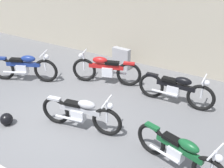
% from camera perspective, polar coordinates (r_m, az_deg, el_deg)
% --- Properties ---
extents(ground_plane, '(40.00, 40.00, 0.00)m').
position_cam_1_polar(ground_plane, '(6.27, -11.78, -8.63)').
color(ground_plane, slate).
extents(building_wall, '(18.00, 0.30, 3.00)m').
position_cam_1_polar(building_wall, '(9.12, 6.84, 13.78)').
color(building_wall, '#B2A893').
rests_on(building_wall, ground_plane).
extents(stone_marker, '(0.65, 0.25, 0.73)m').
position_cam_1_polar(stone_marker, '(8.85, 2.12, 5.83)').
color(stone_marker, '#9E9EA3').
rests_on(stone_marker, ground_plane).
extents(helmet, '(0.30, 0.30, 0.30)m').
position_cam_1_polar(helmet, '(6.51, -22.82, -7.37)').
color(helmet, black).
rests_on(helmet, ground_plane).
extents(motorcycle_black, '(2.07, 0.58, 0.93)m').
position_cam_1_polar(motorcycle_black, '(6.87, 14.29, -1.08)').
color(motorcycle_black, black).
rests_on(motorcycle_black, ground_plane).
extents(motorcycle_blue, '(2.02, 1.07, 0.98)m').
position_cam_1_polar(motorcycle_blue, '(8.35, -19.27, 3.64)').
color(motorcycle_blue, black).
rests_on(motorcycle_blue, ground_plane).
extents(motorcycle_green, '(1.88, 0.73, 0.87)m').
position_cam_1_polar(motorcycle_green, '(4.90, 15.00, -14.79)').
color(motorcycle_green, black).
rests_on(motorcycle_green, ground_plane).
extents(motorcycle_silver, '(1.98, 0.64, 0.90)m').
position_cam_1_polar(motorcycle_silver, '(5.75, -7.08, -6.60)').
color(motorcycle_silver, black).
rests_on(motorcycle_silver, ground_plane).
extents(motorcycle_red, '(2.10, 0.90, 0.98)m').
position_cam_1_polar(motorcycle_red, '(7.73, -1.47, 3.34)').
color(motorcycle_red, black).
rests_on(motorcycle_red, ground_plane).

